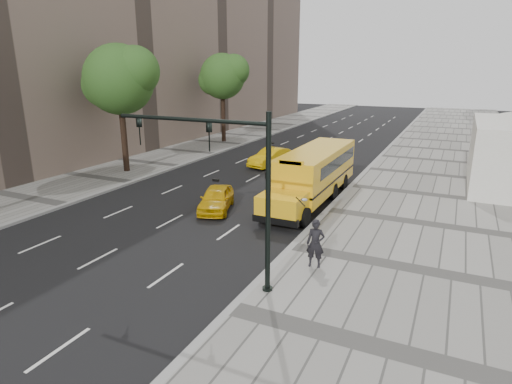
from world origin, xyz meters
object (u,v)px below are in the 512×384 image
at_px(tree_c, 223,76).
at_px(taxi_far, 272,157).
at_px(tree_b, 120,79).
at_px(pedestrian, 315,244).
at_px(school_bus, 315,170).
at_px(taxi_near, 216,199).
at_px(traffic_signal, 231,178).

distance_m(tree_c, taxi_far, 13.73).
relative_size(tree_b, pedestrian, 4.84).
relative_size(tree_c, pedestrian, 4.71).
bearing_deg(school_bus, pedestrian, -71.83).
bearing_deg(school_bus, tree_b, 178.80).
bearing_deg(school_bus, taxi_near, -133.38).
distance_m(school_bus, taxi_far, 9.22).
distance_m(tree_b, taxi_far, 12.86).
bearing_deg(tree_b, pedestrian, -28.05).
height_order(taxi_far, traffic_signal, traffic_signal).
relative_size(tree_c, taxi_near, 2.32).
height_order(tree_c, taxi_near, tree_c).
bearing_deg(traffic_signal, pedestrian, 46.98).
distance_m(tree_b, pedestrian, 21.14).
xyz_separation_m(school_bus, taxi_near, (-4.25, -4.50, -1.09)).
relative_size(school_bus, pedestrian, 5.95).
relative_size(tree_b, taxi_far, 2.11).
relative_size(taxi_near, pedestrian, 2.03).
bearing_deg(school_bus, traffic_signal, -86.63).
height_order(taxi_far, pedestrian, pedestrian).
xyz_separation_m(tree_b, tree_c, (-0.01, 15.03, -0.05)).
height_order(taxi_near, traffic_signal, traffic_signal).
xyz_separation_m(taxi_near, taxi_far, (-1.61, 11.54, 0.06)).
xyz_separation_m(tree_c, school_bus, (14.91, -15.34, -5.12)).
distance_m(taxi_far, pedestrian, 18.56).
bearing_deg(traffic_signal, tree_b, 142.27).
bearing_deg(traffic_signal, taxi_near, 124.27).
bearing_deg(traffic_signal, tree_c, 119.94).
relative_size(tree_b, school_bus, 0.81).
xyz_separation_m(tree_c, taxi_near, (10.66, -19.84, -6.21)).
height_order(tree_b, taxi_near, tree_b).
bearing_deg(tree_c, traffic_signal, -60.06).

